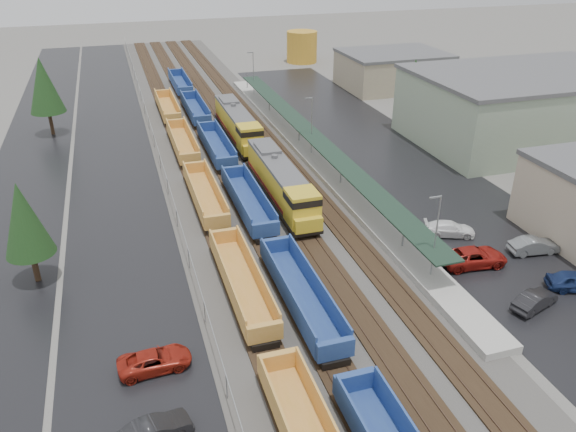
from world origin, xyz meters
name	(u,v)px	position (x,y,z in m)	size (l,w,h in m)	color
ballast_strip	(224,140)	(0.00, 60.00, 0.04)	(20.00, 160.00, 0.08)	#302D2B
trackbed	(224,139)	(0.00, 60.00, 0.16)	(14.60, 160.00, 0.22)	black
west_parking_lot	(113,152)	(-15.00, 60.00, 0.01)	(10.00, 160.00, 0.02)	black
west_road	(32,160)	(-25.00, 60.00, 0.01)	(9.00, 160.00, 0.02)	black
east_commuter_lot	(378,150)	(19.00, 50.00, 0.01)	(16.00, 100.00, 0.02)	black
station_platform	(311,153)	(9.50, 50.01, 0.73)	(3.00, 80.00, 8.00)	#9E9B93
chainlink_fence	(155,140)	(-9.50, 58.44, 1.61)	(0.08, 160.04, 2.02)	gray
industrial_buildings	(522,116)	(37.76, 45.85, 4.25)	(32.52, 75.30, 9.50)	tan
distant_hills	(259,5)	(44.79, 210.68, 0.00)	(301.00, 140.00, 25.20)	#51664F
tree_west_near	(24,219)	(-22.00, 30.00, 5.82)	(3.96, 3.96, 9.00)	#332316
tree_west_far	(44,85)	(-23.00, 70.00, 7.12)	(4.84, 4.84, 11.00)	#332316
tree_east	(414,83)	(28.00, 58.00, 6.47)	(4.40, 4.40, 10.00)	#332316
locomotive_lead	(282,183)	(2.00, 38.34, 2.36)	(2.96, 19.48, 4.41)	black
locomotive_trail	(238,124)	(2.00, 59.34, 2.36)	(2.96, 19.48, 4.41)	black
well_string_yellow	(221,232)	(-6.00, 31.57, 1.17)	(2.63, 101.61, 2.33)	#C08C35
well_string_blue	(248,201)	(-2.00, 37.34, 1.19)	(2.69, 120.21, 2.39)	navy
storage_tank	(302,47)	(27.05, 106.11, 3.33)	(6.66, 6.66, 6.66)	gold
parked_car_west_b	(154,431)	(-14.14, 10.12, 0.72)	(4.36, 1.52, 1.44)	black
parked_car_west_c	(155,361)	(-13.56, 16.17, 0.68)	(4.89, 2.26, 1.36)	maroon
parked_car_east_a	(535,300)	(15.34, 14.29, 0.71)	(4.30, 1.50, 1.42)	black
parked_car_east_b	(474,257)	(14.47, 21.18, 0.81)	(5.84, 2.69, 1.62)	maroon
parked_car_east_c	(449,229)	(15.35, 26.53, 0.71)	(4.87, 1.98, 1.41)	white
parked_car_east_e	(534,246)	(20.87, 21.32, 0.75)	(4.57, 1.60, 1.51)	slate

